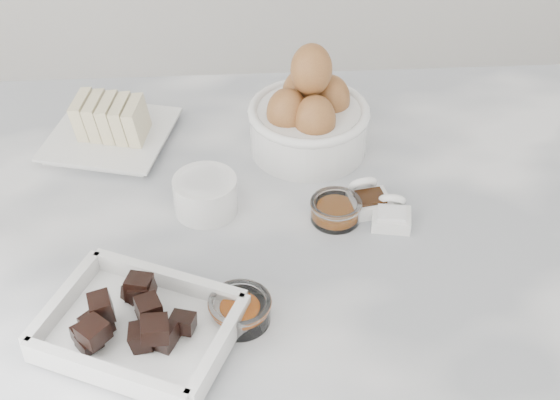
# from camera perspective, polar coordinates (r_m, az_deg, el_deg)

# --- Properties ---
(marble_slab) EXTENTS (1.20, 0.80, 0.04)m
(marble_slab) POSITION_cam_1_polar(r_m,az_deg,el_deg) (0.96, -1.09, -3.94)
(marble_slab) COLOR white
(marble_slab) RESTS_ON cabinet
(chocolate_dish) EXTENTS (0.24, 0.22, 0.05)m
(chocolate_dish) POSITION_cam_1_polar(r_m,az_deg,el_deg) (0.84, -10.28, -8.90)
(chocolate_dish) COLOR white
(chocolate_dish) RESTS_ON marble_slab
(butter_plate) EXTENTS (0.20, 0.20, 0.07)m
(butter_plate) POSITION_cam_1_polar(r_m,az_deg,el_deg) (1.13, -12.55, 5.29)
(butter_plate) COLOR white
(butter_plate) RESTS_ON marble_slab
(sugar_ramekin) EXTENTS (0.08, 0.08, 0.05)m
(sugar_ramekin) POSITION_cam_1_polar(r_m,az_deg,el_deg) (0.98, -5.48, 0.47)
(sugar_ramekin) COLOR white
(sugar_ramekin) RESTS_ON marble_slab
(egg_bowl) EXTENTS (0.17, 0.17, 0.16)m
(egg_bowl) POSITION_cam_1_polar(r_m,az_deg,el_deg) (1.07, 2.11, 6.11)
(egg_bowl) COLOR white
(egg_bowl) RESTS_ON marble_slab
(honey_bowl) EXTENTS (0.07, 0.07, 0.03)m
(honey_bowl) POSITION_cam_1_polar(r_m,az_deg,el_deg) (0.97, 4.10, -0.71)
(honey_bowl) COLOR white
(honey_bowl) RESTS_ON marble_slab
(zest_bowl) EXTENTS (0.07, 0.07, 0.03)m
(zest_bowl) POSITION_cam_1_polar(r_m,az_deg,el_deg) (0.85, -2.94, -7.97)
(zest_bowl) COLOR white
(zest_bowl) RESTS_ON marble_slab
(vanilla_spoon) EXTENTS (0.06, 0.07, 0.04)m
(vanilla_spoon) POSITION_cam_1_polar(r_m,az_deg,el_deg) (1.00, 6.40, 0.11)
(vanilla_spoon) COLOR white
(vanilla_spoon) RESTS_ON marble_slab
(salt_spoon) EXTENTS (0.05, 0.06, 0.04)m
(salt_spoon) POSITION_cam_1_polar(r_m,az_deg,el_deg) (0.98, 8.16, -1.03)
(salt_spoon) COLOR white
(salt_spoon) RESTS_ON marble_slab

